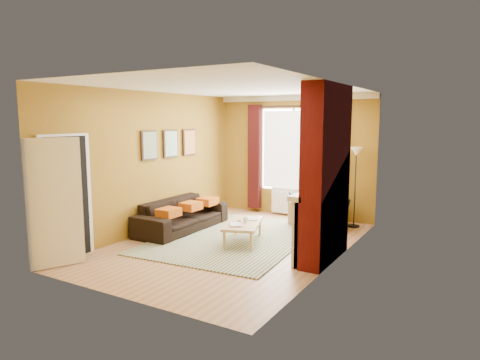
{
  "coord_description": "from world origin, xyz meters",
  "views": [
    {
      "loc": [
        3.93,
        -6.46,
        2.25
      ],
      "look_at": [
        0.0,
        0.25,
        1.15
      ],
      "focal_mm": 32.0,
      "sensor_mm": 36.0,
      "label": 1
    }
  ],
  "objects_px": {
    "coffee_table": "(243,224)",
    "floor_lamp": "(356,164)",
    "sofa": "(182,215)",
    "armchair": "(318,212)",
    "wicker_stool": "(297,213)"
  },
  "relations": [
    {
      "from": "coffee_table",
      "to": "floor_lamp",
      "type": "relative_size",
      "value": 0.77
    },
    {
      "from": "wicker_stool",
      "to": "floor_lamp",
      "type": "xyz_separation_m",
      "value": [
        1.1,
        0.44,
        1.07
      ]
    },
    {
      "from": "armchair",
      "to": "coffee_table",
      "type": "xyz_separation_m",
      "value": [
        -0.8,
        -1.74,
        0.0
      ]
    },
    {
      "from": "wicker_stool",
      "to": "floor_lamp",
      "type": "relative_size",
      "value": 0.3
    },
    {
      "from": "coffee_table",
      "to": "floor_lamp",
      "type": "distance_m",
      "value": 2.82
    },
    {
      "from": "armchair",
      "to": "coffee_table",
      "type": "relative_size",
      "value": 0.82
    },
    {
      "from": "sofa",
      "to": "coffee_table",
      "type": "height_order",
      "value": "sofa"
    },
    {
      "from": "sofa",
      "to": "wicker_stool",
      "type": "distance_m",
      "value": 2.46
    },
    {
      "from": "floor_lamp",
      "to": "sofa",
      "type": "bearing_deg",
      "value": -145.46
    },
    {
      "from": "sofa",
      "to": "floor_lamp",
      "type": "relative_size",
      "value": 1.3
    },
    {
      "from": "sofa",
      "to": "armchair",
      "type": "bearing_deg",
      "value": -56.53
    },
    {
      "from": "wicker_stool",
      "to": "floor_lamp",
      "type": "bearing_deg",
      "value": 21.73
    },
    {
      "from": "coffee_table",
      "to": "floor_lamp",
      "type": "xyz_separation_m",
      "value": [
        1.42,
        2.22,
        0.98
      ]
    },
    {
      "from": "coffee_table",
      "to": "armchair",
      "type": "bearing_deg",
      "value": 45.78
    },
    {
      "from": "coffee_table",
      "to": "floor_lamp",
      "type": "bearing_deg",
      "value": 37.79
    }
  ]
}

